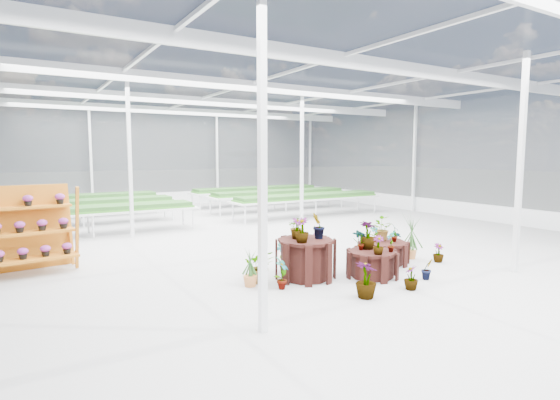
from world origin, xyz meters
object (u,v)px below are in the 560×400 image
plinth_mid (372,264)px  shelf_rack (31,230)px  plinth_tall (306,259)px  plinth_low (384,252)px

plinth_mid → shelf_rack: 6.99m
plinth_tall → shelf_rack: (-4.61, 3.23, 0.51)m
plinth_mid → plinth_low: (1.00, 0.70, -0.02)m
plinth_mid → shelf_rack: size_ratio=0.56×
plinth_tall → shelf_rack: bearing=145.0°
plinth_mid → shelf_rack: shelf_rack is taller
plinth_mid → plinth_tall: bearing=153.4°
plinth_tall → shelf_rack: shelf_rack is taller
plinth_tall → plinth_low: size_ratio=1.05×
plinth_low → plinth_mid: bearing=-145.0°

